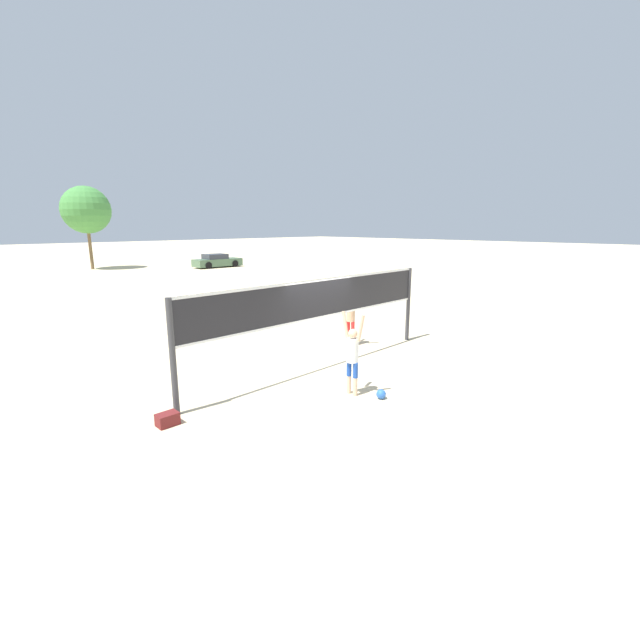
# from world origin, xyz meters

# --- Properties ---
(ground_plane) EXTENTS (200.00, 200.00, 0.00)m
(ground_plane) POSITION_xyz_m (0.00, 0.00, 0.00)
(ground_plane) COLOR beige
(volleyball_net) EXTENTS (8.76, 0.13, 2.53)m
(volleyball_net) POSITION_xyz_m (0.00, 0.00, 1.77)
(volleyball_net) COLOR #38383D
(volleyball_net) RESTS_ON ground_plane
(player_spiker) EXTENTS (0.28, 0.69, 1.99)m
(player_spiker) POSITION_xyz_m (-0.83, -1.91, 1.04)
(player_spiker) COLOR beige
(player_spiker) RESTS_ON ground_plane
(player_blocker) EXTENTS (0.28, 0.69, 2.05)m
(player_blocker) POSITION_xyz_m (2.35, 0.92, 1.07)
(player_blocker) COLOR tan
(player_blocker) RESTS_ON ground_plane
(volleyball) EXTENTS (0.23, 0.23, 0.23)m
(volleyball) POSITION_xyz_m (-0.55, -2.57, 0.11)
(volleyball) COLOR blue
(volleyball) RESTS_ON ground_plane
(gear_bag) EXTENTS (0.42, 0.29, 0.26)m
(gear_bag) POSITION_xyz_m (-4.69, -0.35, 0.13)
(gear_bag) COLOR maroon
(gear_bag) RESTS_ON ground_plane
(parked_car_near) EXTENTS (4.59, 2.06, 1.27)m
(parked_car_near) POSITION_xyz_m (13.81, 27.85, 0.58)
(parked_car_near) COLOR #4C6B4C
(parked_car_near) RESTS_ON ground_plane
(tree_left_cluster) EXTENTS (4.15, 4.15, 7.34)m
(tree_left_cluster) POSITION_xyz_m (4.75, 34.32, 5.25)
(tree_left_cluster) COLOR brown
(tree_left_cluster) RESTS_ON ground_plane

